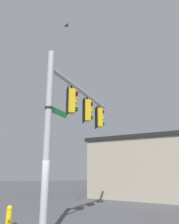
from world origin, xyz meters
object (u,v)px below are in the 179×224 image
object	(u,v)px
fire_hydrant	(9,216)
traffic_light_nearest_pole	(72,101)
traffic_light_mid_inner	(88,110)
traffic_light_mid_outer	(100,118)
bird_flying	(67,26)
street_name_sign	(54,110)

from	to	relation	value
fire_hydrant	traffic_light_nearest_pole	bearing A→B (deg)	64.72
traffic_light_nearest_pole	fire_hydrant	size ratio (longest dim) A/B	1.59
fire_hydrant	traffic_light_mid_inner	bearing A→B (deg)	94.51
traffic_light_nearest_pole	traffic_light_mid_outer	bearing A→B (deg)	143.14
traffic_light_mid_inner	bird_flying	size ratio (longest dim) A/B	3.21
street_name_sign	fire_hydrant	bearing A→B (deg)	-144.47
traffic_light_mid_inner	street_name_sign	world-z (taller)	traffic_light_mid_inner
traffic_light_mid_outer	traffic_light_mid_inner	bearing A→B (deg)	-36.86
street_name_sign	bird_flying	world-z (taller)	bird_flying
traffic_light_mid_inner	fire_hydrant	xyz separation A→B (m)	(0.26, -3.24, -4.62)
traffic_light_nearest_pole	street_name_sign	bearing A→B (deg)	-37.63
traffic_light_mid_inner	traffic_light_mid_outer	size ratio (longest dim) A/B	1.00
street_name_sign	traffic_light_mid_inner	bearing A→B (deg)	142.80
traffic_light_mid_inner	street_name_sign	xyz separation A→B (m)	(2.32, -1.76, -0.73)
traffic_light_nearest_pole	street_name_sign	size ratio (longest dim) A/B	1.17
traffic_light_nearest_pole	traffic_light_mid_outer	distance (m)	3.29
traffic_light_nearest_pole	bird_flying	xyz separation A→B (m)	(-0.19, -0.30, 3.83)
traffic_light_nearest_pole	traffic_light_mid_inner	bearing A→B (deg)	143.14
traffic_light_nearest_pole	traffic_light_mid_inner	size ratio (longest dim) A/B	1.00
traffic_light_mid_outer	street_name_sign	world-z (taller)	traffic_light_mid_outer
traffic_light_nearest_pole	bird_flying	world-z (taller)	bird_flying
traffic_light_mid_inner	fire_hydrant	distance (m)	5.65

